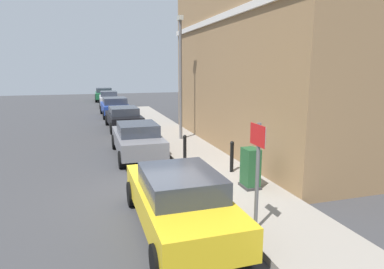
# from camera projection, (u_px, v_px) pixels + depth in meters

# --- Properties ---
(ground) EXTENTS (80.00, 80.00, 0.00)m
(ground) POSITION_uv_depth(u_px,v_px,m) (165.00, 192.00, 9.72)
(ground) COLOR #38383A
(sidewalk) EXTENTS (2.21, 30.00, 0.15)m
(sidewalk) POSITION_uv_depth(u_px,v_px,m) (180.00, 142.00, 15.94)
(sidewalk) COLOR gray
(sidewalk) RESTS_ON ground
(corner_building) EXTENTS (6.75, 12.45, 9.18)m
(corner_building) POSITION_uv_depth(u_px,v_px,m) (288.00, 43.00, 14.68)
(corner_building) COLOR olive
(corner_building) RESTS_ON ground
(car_yellow) EXTENTS (1.85, 4.39, 1.40)m
(car_yellow) POSITION_uv_depth(u_px,v_px,m) (179.00, 199.00, 7.28)
(car_yellow) COLOR gold
(car_yellow) RESTS_ON ground
(car_grey) EXTENTS (1.81, 4.19, 1.39)m
(car_grey) POSITION_uv_depth(u_px,v_px,m) (137.00, 139.00, 13.51)
(car_grey) COLOR slate
(car_grey) RESTS_ON ground
(car_black) EXTENTS (1.98, 4.26, 1.29)m
(car_black) POSITION_uv_depth(u_px,v_px,m) (124.00, 117.00, 19.80)
(car_black) COLOR black
(car_black) RESTS_ON ground
(car_blue) EXTENTS (2.04, 4.31, 1.40)m
(car_blue) POSITION_uv_depth(u_px,v_px,m) (115.00, 106.00, 25.00)
(car_blue) COLOR navy
(car_blue) RESTS_ON ground
(car_silver) EXTENTS (1.90, 4.45, 1.43)m
(car_silver) POSITION_uv_depth(u_px,v_px,m) (109.00, 99.00, 31.37)
(car_silver) COLOR #B7B7BC
(car_silver) RESTS_ON ground
(car_green) EXTENTS (2.00, 4.19, 1.44)m
(car_green) POSITION_uv_depth(u_px,v_px,m) (104.00, 94.00, 36.66)
(car_green) COLOR #195933
(car_green) RESTS_ON ground
(utility_cabinet) EXTENTS (0.46, 0.61, 1.15)m
(utility_cabinet) POSITION_uv_depth(u_px,v_px,m) (250.00, 170.00, 9.57)
(utility_cabinet) COLOR #1E4C28
(utility_cabinet) RESTS_ON sidewalk
(bollard_near_cabinet) EXTENTS (0.14, 0.14, 1.04)m
(bollard_near_cabinet) POSITION_uv_depth(u_px,v_px,m) (232.00, 155.00, 11.02)
(bollard_near_cabinet) COLOR black
(bollard_near_cabinet) RESTS_ON sidewalk
(bollard_far_kerb) EXTENTS (0.14, 0.14, 1.04)m
(bollard_far_kerb) POSITION_uv_depth(u_px,v_px,m) (185.00, 148.00, 12.04)
(bollard_far_kerb) COLOR black
(bollard_far_kerb) RESTS_ON sidewalk
(street_sign) EXTENTS (0.08, 0.60, 2.30)m
(street_sign) POSITION_uv_depth(u_px,v_px,m) (257.00, 161.00, 6.85)
(street_sign) COLOR #59595B
(street_sign) RESTS_ON sidewalk
(lamppost) EXTENTS (0.20, 0.44, 5.72)m
(lamppost) POSITION_uv_depth(u_px,v_px,m) (180.00, 73.00, 15.75)
(lamppost) COLOR #59595B
(lamppost) RESTS_ON sidewalk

